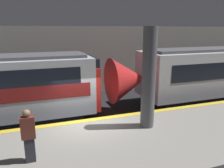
# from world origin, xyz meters

# --- Properties ---
(ground_plane) EXTENTS (120.00, 120.00, 0.00)m
(ground_plane) POSITION_xyz_m (0.00, 0.00, 0.00)
(ground_plane) COLOR black
(platform) EXTENTS (40.00, 4.43, 1.02)m
(platform) POSITION_xyz_m (0.00, -2.21, 0.51)
(platform) COLOR gray
(platform) RESTS_ON ground
(station_rear_barrier) EXTENTS (50.00, 0.15, 4.94)m
(station_rear_barrier) POSITION_xyz_m (0.00, 7.32, 2.47)
(station_rear_barrier) COLOR #9E998E
(station_rear_barrier) RESTS_ON ground
(support_pillar_near) EXTENTS (0.53, 0.53, 3.83)m
(support_pillar_near) POSITION_xyz_m (2.08, -1.43, 2.93)
(support_pillar_near) COLOR #56565B
(support_pillar_near) RESTS_ON platform
(person_waiting) EXTENTS (0.38, 0.24, 1.59)m
(person_waiting) POSITION_xyz_m (-2.22, -2.45, 1.84)
(person_waiting) COLOR #2D2D38
(person_waiting) RESTS_ON platform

